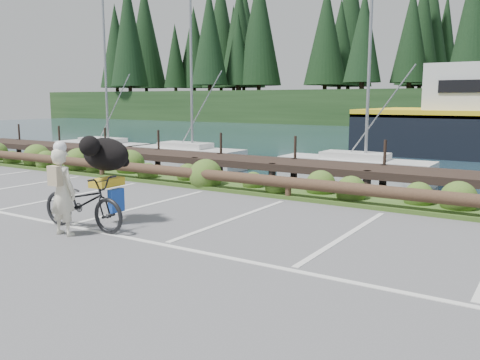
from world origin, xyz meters
TOP-DOWN VIEW (x-y plane):
  - ground at (0.00, 0.00)m, footprint 72.00×72.00m
  - vegetation_strip at (0.00, 5.30)m, footprint 34.00×1.60m
  - log_rail at (0.00, 4.60)m, footprint 32.00×0.30m
  - bicycle at (-2.07, -0.41)m, footprint 2.16×0.83m
  - cyclist at (-2.04, -0.91)m, footprint 0.63×0.43m
  - dog at (-2.09, 0.27)m, footprint 0.64×1.23m

SIDE VIEW (x-z plane):
  - ground at x=0.00m, z-range 0.00..0.00m
  - log_rail at x=0.00m, z-range -0.30..0.30m
  - vegetation_strip at x=0.00m, z-range 0.00..0.10m
  - bicycle at x=-2.07m, z-range 0.00..1.12m
  - cyclist at x=-2.04m, z-range 0.00..1.69m
  - dog at x=-2.09m, z-range 1.12..1.82m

